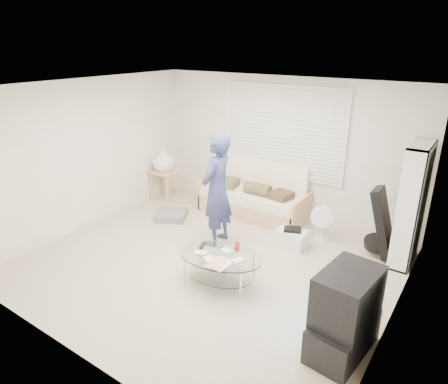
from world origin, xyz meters
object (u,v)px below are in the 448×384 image
Objects in this scene: bookshelf at (411,205)px; tv_unit at (345,314)px; coffee_table at (220,261)px; futon_sofa at (254,198)px.

bookshelf is 1.87× the size of tv_unit.
tv_unit reaches higher than coffee_table.
coffee_table is at bearing -133.11° from bookshelf.
tv_unit is (2.55, -2.51, 0.14)m from futon_sofa.
bookshelf is at bearing 86.88° from tv_unit.
coffee_table is (-1.76, 0.29, -0.11)m from tv_unit.
futon_sofa is 3.58m from tv_unit.
futon_sofa is at bearing 175.40° from bookshelf.
bookshelf is 1.41× the size of coffee_table.
coffee_table is (0.79, -2.23, 0.03)m from futon_sofa.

